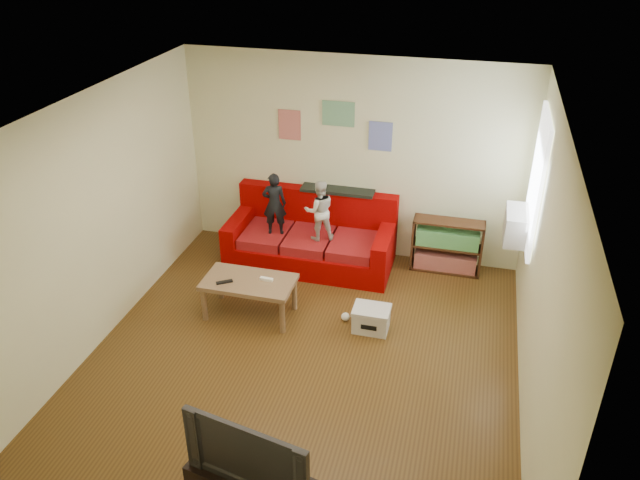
% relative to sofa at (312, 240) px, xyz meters
% --- Properties ---
extents(room_shell, '(4.52, 5.02, 2.72)m').
position_rel_sofa_xyz_m(room_shell, '(0.44, -2.06, 1.03)').
color(room_shell, brown).
rests_on(room_shell, ground).
extents(sofa, '(2.18, 1.00, 0.96)m').
position_rel_sofa_xyz_m(sofa, '(0.00, 0.00, 0.00)').
color(sofa, '#970301').
rests_on(sofa, ground).
extents(child_a, '(0.35, 0.27, 0.85)m').
position_rel_sofa_xyz_m(child_a, '(-0.45, -0.17, 0.56)').
color(child_a, black).
rests_on(child_a, sofa).
extents(child_b, '(0.48, 0.44, 0.80)m').
position_rel_sofa_xyz_m(child_b, '(0.15, -0.17, 0.54)').
color(child_b, silver).
rests_on(child_b, sofa).
extents(coffee_table, '(1.06, 0.58, 0.47)m').
position_rel_sofa_xyz_m(coffee_table, '(-0.38, -1.39, 0.09)').
color(coffee_table, '#8B6948').
rests_on(coffee_table, ground).
extents(remote, '(0.18, 0.15, 0.02)m').
position_rel_sofa_xyz_m(remote, '(-0.63, -1.51, 0.16)').
color(remote, black).
rests_on(remote, coffee_table).
extents(game_controller, '(0.16, 0.05, 0.03)m').
position_rel_sofa_xyz_m(game_controller, '(-0.18, -1.34, 0.17)').
color(game_controller, white).
rests_on(game_controller, coffee_table).
extents(bookshelf, '(0.91, 0.27, 0.73)m').
position_rel_sofa_xyz_m(bookshelf, '(1.77, 0.21, 0.00)').
color(bookshelf, '#422412').
rests_on(bookshelf, ground).
extents(window, '(0.04, 1.08, 1.48)m').
position_rel_sofa_xyz_m(window, '(2.66, -0.41, 1.32)').
color(window, white).
rests_on(window, room_shell).
extents(ac_unit, '(0.28, 0.55, 0.35)m').
position_rel_sofa_xyz_m(ac_unit, '(2.54, -0.41, 0.76)').
color(ac_unit, '#B7B2A3').
rests_on(ac_unit, window).
extents(artwork_left, '(0.30, 0.01, 0.40)m').
position_rel_sofa_xyz_m(artwork_left, '(-0.41, 0.42, 1.43)').
color(artwork_left, '#D87266').
rests_on(artwork_left, room_shell).
extents(artwork_center, '(0.42, 0.01, 0.32)m').
position_rel_sofa_xyz_m(artwork_center, '(0.24, 0.42, 1.63)').
color(artwork_center, '#72B27F').
rests_on(artwork_center, room_shell).
extents(artwork_right, '(0.30, 0.01, 0.38)m').
position_rel_sofa_xyz_m(artwork_right, '(0.79, 0.42, 1.38)').
color(artwork_right, '#727FCC').
rests_on(artwork_right, room_shell).
extents(file_box, '(0.42, 0.32, 0.29)m').
position_rel_sofa_xyz_m(file_box, '(1.06, -1.33, -0.18)').
color(file_box, white).
rests_on(file_box, ground).
extents(television, '(1.05, 0.34, 0.60)m').
position_rel_sofa_xyz_m(television, '(0.62, -3.95, 0.40)').
color(television, black).
rests_on(television, tv_stand).
extents(tissue, '(0.10, 0.10, 0.10)m').
position_rel_sofa_xyz_m(tissue, '(0.74, -1.23, -0.27)').
color(tissue, white).
rests_on(tissue, ground).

